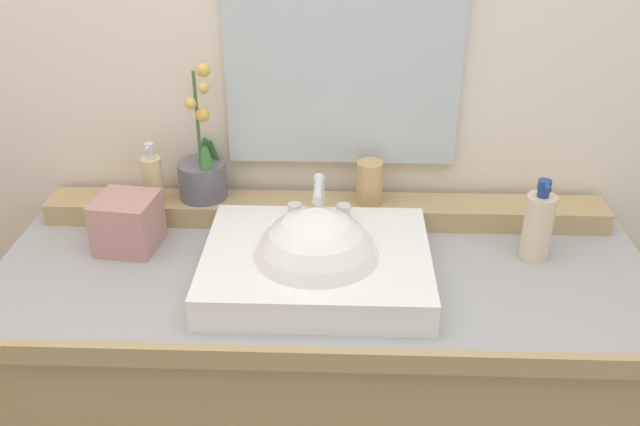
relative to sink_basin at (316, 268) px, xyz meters
The scene contains 10 objects.
wall_back 0.55m from the sink_basin, 88.72° to the left, with size 3.33×0.20×2.45m, color silver.
vanity_cabinet 0.47m from the sink_basin, 79.28° to the left, with size 1.44×0.58×0.88m.
back_ledge 0.27m from the sink_basin, 87.91° to the left, with size 1.36×0.11×0.05m, color tan.
sink_basin is the anchor object (origin of this frame).
potted_plant 0.41m from the sink_basin, 135.24° to the left, with size 0.12×0.12×0.33m.
soap_dispenser 0.48m from the sink_basin, 147.88° to the left, with size 0.05×0.05×0.15m.
tumbler_cup 0.30m from the sink_basin, 66.53° to the left, with size 0.06×0.06×0.11m, color tan.
lotion_bottle 0.50m from the sink_basin, 13.82° to the left, with size 0.07×0.07×0.19m.
tissue_box 0.45m from the sink_basin, 163.43° to the left, with size 0.13×0.13×0.12m, color tan.
mirror 0.51m from the sink_basin, 81.89° to the left, with size 0.55×0.02×0.56m, color silver.
Camera 1 is at (0.04, -1.31, 1.71)m, focal length 39.75 mm.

